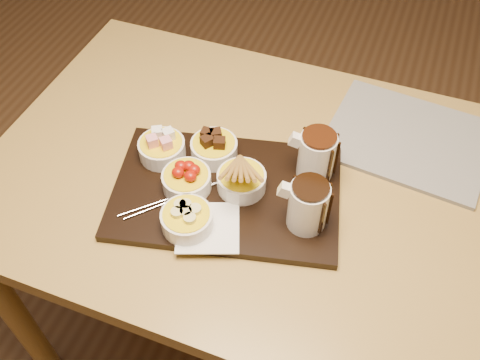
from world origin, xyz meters
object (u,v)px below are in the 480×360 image
(bowl_strawberries, at_px, (187,181))
(pitcher_dark_chocolate, at_px, (308,206))
(newspaper, at_px, (408,139))
(dining_table, at_px, (263,204))
(serving_board, at_px, (226,192))
(pitcher_milk_chocolate, at_px, (316,156))

(bowl_strawberries, xyz_separation_m, pitcher_dark_chocolate, (0.25, 0.00, 0.03))
(bowl_strawberries, relative_size, newspaper, 0.29)
(bowl_strawberries, relative_size, pitcher_dark_chocolate, 0.97)
(dining_table, xyz_separation_m, pitcher_dark_chocolate, (0.12, -0.10, 0.17))
(bowl_strawberries, distance_m, newspaper, 0.51)
(dining_table, distance_m, newspaper, 0.36)
(serving_board, height_order, bowl_strawberries, bowl_strawberries)
(serving_board, relative_size, pitcher_milk_chocolate, 4.45)
(dining_table, distance_m, pitcher_milk_chocolate, 0.20)
(pitcher_milk_chocolate, bearing_deg, dining_table, -175.64)
(serving_board, xyz_separation_m, pitcher_dark_chocolate, (0.17, -0.02, 0.06))
(pitcher_dark_chocolate, relative_size, newspaper, 0.30)
(pitcher_milk_chocolate, bearing_deg, newspaper, 34.71)
(dining_table, xyz_separation_m, serving_board, (-0.06, -0.08, 0.11))
(bowl_strawberries, bearing_deg, pitcher_dark_chocolate, 0.17)
(serving_board, distance_m, newspaper, 0.44)
(bowl_strawberries, relative_size, pitcher_milk_chocolate, 0.97)
(dining_table, height_order, bowl_strawberries, bowl_strawberries)
(bowl_strawberries, height_order, pitcher_milk_chocolate, pitcher_milk_chocolate)
(dining_table, distance_m, serving_board, 0.14)
(pitcher_milk_chocolate, bearing_deg, bowl_strawberries, -163.61)
(serving_board, relative_size, newspaper, 1.33)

